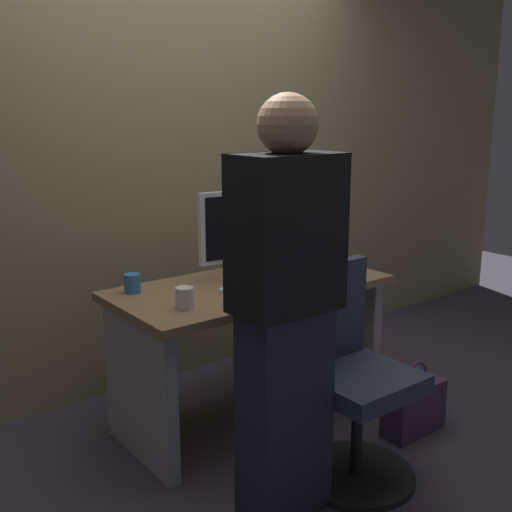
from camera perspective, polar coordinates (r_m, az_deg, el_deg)
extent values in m
plane|color=#3D3842|center=(3.38, -0.53, -14.55)|extent=(9.00, 9.00, 0.00)
cube|color=#8C7F5B|center=(3.63, -8.08, 11.92)|extent=(6.40, 0.10, 3.00)
cube|color=#93704C|center=(3.11, -0.56, -2.88)|extent=(1.38, 0.68, 0.04)
cube|color=#B2B2B7|center=(2.93, -10.66, -11.84)|extent=(0.06, 0.60, 0.69)
cube|color=#B2B2B7|center=(3.62, 7.49, -6.72)|extent=(0.06, 0.60, 0.69)
cylinder|color=black|center=(2.93, 9.09, -19.16)|extent=(0.52, 0.52, 0.03)
cylinder|color=black|center=(2.82, 9.25, -15.56)|extent=(0.05, 0.05, 0.39)
cube|color=#33384C|center=(2.72, 9.44, -11.21)|extent=(0.44, 0.44, 0.08)
cube|color=#33384C|center=(2.75, 6.74, -5.03)|extent=(0.40, 0.06, 0.44)
cube|color=#262838|center=(2.50, 2.62, -14.25)|extent=(0.34, 0.20, 0.85)
cube|color=black|center=(2.26, 2.81, 2.07)|extent=(0.40, 0.24, 0.58)
sphere|color=#A57A5B|center=(2.21, 2.93, 11.99)|extent=(0.22, 0.22, 0.22)
cube|color=silver|center=(3.22, -0.80, -1.83)|extent=(0.21, 0.16, 0.02)
cube|color=silver|center=(3.20, -0.80, -1.00)|extent=(0.04, 0.03, 0.08)
cube|color=silver|center=(3.16, -0.82, 2.87)|extent=(0.54, 0.09, 0.36)
cube|color=black|center=(3.15, -0.61, 2.83)|extent=(0.49, 0.06, 0.32)
cube|color=white|center=(3.04, 0.42, -2.71)|extent=(0.43, 0.14, 0.02)
ellipsoid|color=black|center=(3.23, 5.00, -1.63)|extent=(0.06, 0.10, 0.03)
cylinder|color=silver|center=(2.72, -6.60, -3.86)|extent=(0.08, 0.08, 0.10)
cylinder|color=#3372B2|center=(3.00, -11.30, -2.48)|extent=(0.08, 0.08, 0.09)
cube|color=#594C72|center=(3.47, 3.15, -0.59)|extent=(0.19, 0.12, 0.03)
cube|color=gold|center=(3.45, 3.07, -0.09)|extent=(0.22, 0.18, 0.04)
cube|color=beige|center=(3.44, 3.29, 0.44)|extent=(0.20, 0.18, 0.03)
cube|color=red|center=(3.45, 3.35, 1.00)|extent=(0.23, 0.19, 0.04)
cube|color=black|center=(3.43, 3.20, 1.43)|extent=(0.16, 0.16, 0.02)
cube|color=black|center=(3.33, 8.46, -1.53)|extent=(0.10, 0.16, 0.01)
cube|color=#4C3356|center=(3.28, 14.27, -13.38)|extent=(0.34, 0.14, 0.26)
torus|color=#4C3356|center=(3.21, 14.43, -10.82)|extent=(0.18, 0.02, 0.18)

